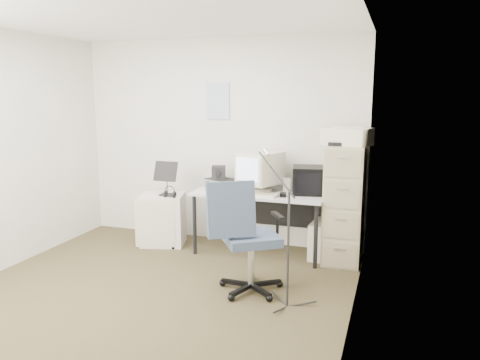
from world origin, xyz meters
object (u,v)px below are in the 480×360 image
(office_chair, at_px, (251,236))
(side_cart, at_px, (163,219))
(filing_cabinet, at_px, (344,204))
(desk, at_px, (260,222))

(office_chair, relative_size, side_cart, 1.72)
(filing_cabinet, bearing_deg, desk, -178.19)
(office_chair, bearing_deg, desk, 67.59)
(filing_cabinet, xyz_separation_m, side_cart, (-2.17, -0.12, -0.34))
(filing_cabinet, bearing_deg, office_chair, -123.45)
(desk, bearing_deg, side_cart, -175.75)
(filing_cabinet, height_order, office_chair, filing_cabinet)
(filing_cabinet, relative_size, desk, 0.87)
(desk, relative_size, side_cart, 2.38)
(desk, xyz_separation_m, office_chair, (0.22, -1.07, 0.17))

